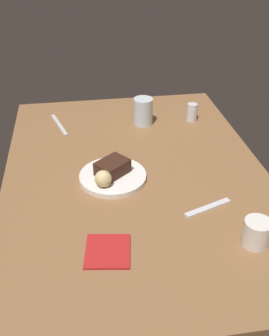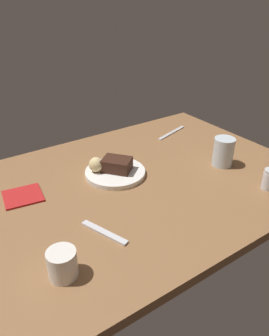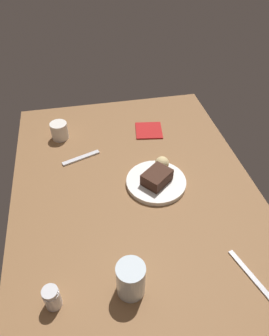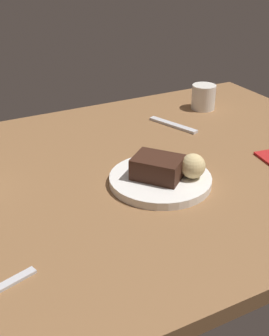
{
  "view_description": "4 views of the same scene",
  "coord_description": "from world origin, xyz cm",
  "px_view_note": "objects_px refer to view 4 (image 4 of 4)",
  "views": [
    {
      "loc": [
        102.99,
        -16.57,
        73.44
      ],
      "look_at": [
        4.12,
        -1.18,
        7.53
      ],
      "focal_mm": 41.78,
      "sensor_mm": 36.0,
      "label": 1
    },
    {
      "loc": [
        53.81,
        78.93,
        62.11
      ],
      "look_at": [
        -2.46,
        -3.02,
        6.34
      ],
      "focal_mm": 35.57,
      "sensor_mm": 36.0,
      "label": 2
    },
    {
      "loc": [
        -72.26,
        14.82,
        82.19
      ],
      "look_at": [
        5.74,
        -0.7,
        8.84
      ],
      "focal_mm": 33.54,
      "sensor_mm": 36.0,
      "label": 3
    },
    {
      "loc": [
        -40.02,
        -76.7,
        49.0
      ],
      "look_at": [
        -3.69,
        -8.04,
        8.19
      ],
      "focal_mm": 48.19,
      "sensor_mm": 36.0,
      "label": 4
    }
  ],
  "objects_px": {
    "bread_roll": "(193,166)",
    "dessert_spoon": "(173,125)",
    "coffee_cup": "(204,97)",
    "chocolate_cake_slice": "(158,167)",
    "dessert_plate": "(160,180)"
  },
  "relations": [
    {
      "from": "dessert_plate",
      "to": "bread_roll",
      "type": "relative_size",
      "value": 4.11
    },
    {
      "from": "dessert_plate",
      "to": "chocolate_cake_slice",
      "type": "height_order",
      "value": "chocolate_cake_slice"
    },
    {
      "from": "coffee_cup",
      "to": "dessert_plate",
      "type": "bearing_deg",
      "value": -136.25
    },
    {
      "from": "dessert_plate",
      "to": "dessert_spoon",
      "type": "xyz_separation_m",
      "value": [
        0.19,
        0.25,
        -0.0
      ]
    },
    {
      "from": "dessert_plate",
      "to": "coffee_cup",
      "type": "bearing_deg",
      "value": 43.75
    },
    {
      "from": "chocolate_cake_slice",
      "to": "bread_roll",
      "type": "distance_m",
      "value": 0.07
    },
    {
      "from": "coffee_cup",
      "to": "dessert_spoon",
      "type": "relative_size",
      "value": 0.47
    },
    {
      "from": "coffee_cup",
      "to": "bread_roll",
      "type": "bearing_deg",
      "value": -128.36
    },
    {
      "from": "bread_roll",
      "to": "dessert_spoon",
      "type": "height_order",
      "value": "bread_roll"
    },
    {
      "from": "chocolate_cake_slice",
      "to": "dessert_spoon",
      "type": "bearing_deg",
      "value": 51.94
    },
    {
      "from": "chocolate_cake_slice",
      "to": "coffee_cup",
      "type": "bearing_deg",
      "value": 43.14
    },
    {
      "from": "bread_roll",
      "to": "coffee_cup",
      "type": "relative_size",
      "value": 0.72
    },
    {
      "from": "coffee_cup",
      "to": "dessert_spoon",
      "type": "xyz_separation_m",
      "value": [
        -0.15,
        -0.07,
        -0.03
      ]
    },
    {
      "from": "dessert_plate",
      "to": "dessert_spoon",
      "type": "height_order",
      "value": "dessert_plate"
    },
    {
      "from": "bread_roll",
      "to": "dessert_spoon",
      "type": "distance_m",
      "value": 0.32
    }
  ]
}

